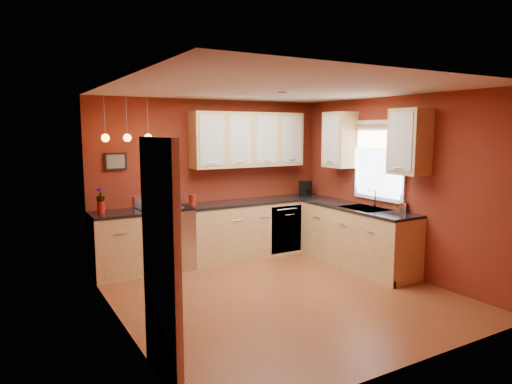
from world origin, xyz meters
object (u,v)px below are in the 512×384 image
red_canister (193,200)px  coffee_maker (306,189)px  sink (364,210)px  soap_pump (404,205)px  gas_range (165,238)px

red_canister → coffee_maker: coffee_maker is taller
sink → red_canister: sink is taller
sink → red_canister: (-2.15, 1.53, 0.11)m
soap_pump → sink: bearing=114.9°
gas_range → sink: size_ratio=1.59×
gas_range → red_canister: (0.47, 0.03, 0.55)m
sink → gas_range: bearing=150.2°
red_canister → soap_pump: size_ratio=0.84×
sink → soap_pump: (0.25, -0.53, 0.13)m
red_canister → soap_pump: soap_pump is taller
coffee_maker → sink: bearing=-103.2°
coffee_maker → gas_range: bearing=166.7°
gas_range → coffee_maker: coffee_maker is taller
soap_pump → gas_range: bearing=144.7°
gas_range → red_canister: bearing=4.1°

